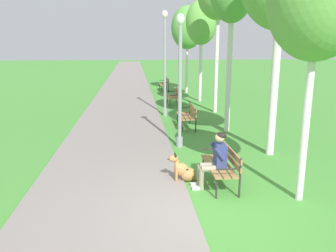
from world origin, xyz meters
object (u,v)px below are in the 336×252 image
Objects in this scene: park_bench_mid at (188,114)px; dog_shepherd at (184,171)px; lamp_post_near at (180,81)px; park_bench_furthest at (165,83)px; person_seated_on_near_bench at (215,158)px; birch_tree_fifth at (201,23)px; park_bench_far at (174,96)px; lamp_post_mid at (165,63)px; park_bench_near at (223,163)px; birch_tree_sixth at (187,28)px.

park_bench_mid reaches higher than dog_shepherd.
park_bench_furthest is at bearing 86.90° from lamp_post_near.
person_seated_on_near_bench is 12.14m from birch_tree_fifth.
lamp_post_near is at bearing -95.42° from park_bench_far.
lamp_post_near is 4.72m from lamp_post_mid.
park_bench_near is 1.80× the size of dog_shepherd.
birch_tree_fifth is (1.54, 1.27, 3.60)m from park_bench_far.
park_bench_far is at bearing 89.34° from park_bench_mid.
park_bench_furthest is at bearing 86.47° from dog_shepherd.
dog_shepherd is at bearing 161.78° from park_bench_near.
person_seated_on_near_bench is 7.99m from lamp_post_mid.
birch_tree_sixth reaches higher than lamp_post_mid.
birch_tree_fifth is (1.53, -4.29, 3.60)m from park_bench_furthest.
park_bench_far is 1.80× the size of dog_shepherd.
birch_tree_fifth is at bearing 75.08° from park_bench_mid.
birch_tree_sixth reaches higher than park_bench_far.
park_bench_near and park_bench_mid have the same top height.
dog_shepherd is at bearing -95.45° from park_bench_far.
dog_shepherd is 15.08m from birch_tree_sixth.
lamp_post_mid reaches higher than park_bench_near.
park_bench_furthest is 8.19m from lamp_post_mid.
dog_shepherd is 12.02m from birch_tree_fifth.
park_bench_furthest is at bearing 88.83° from person_seated_on_near_bench.
person_seated_on_near_bench reaches higher than park_bench_furthest.
park_bench_near is at bearing -85.60° from lamp_post_mid.
lamp_post_mid is at bearing 105.53° from park_bench_mid.
park_bench_mid is at bearing -98.32° from birch_tree_sixth.
lamp_post_near reaches higher than park_bench_mid.
park_bench_mid is at bearing -104.92° from birch_tree_fifth.
park_bench_mid is at bearing 89.46° from park_bench_near.
lamp_post_mid is 4.68m from birch_tree_fifth.
park_bench_mid is 1.20× the size of person_seated_on_near_bench.
lamp_post_near reaches higher than dog_shepherd.
park_bench_far is (0.11, 10.12, 0.00)m from park_bench_near.
lamp_post_mid reaches higher than lamp_post_near.
person_seated_on_near_bench is at bearing -91.75° from park_bench_far.
lamp_post_mid is (-0.70, -2.41, 1.77)m from park_bench_far.
park_bench_furthest is (0.01, 5.55, 0.00)m from park_bench_far.
park_bench_far is at bearing 73.86° from lamp_post_mid.
person_seated_on_near_bench is at bearing -83.34° from lamp_post_near.
park_bench_far and park_bench_furthest have the same top height.
park_bench_near is at bearing 28.51° from person_seated_on_near_bench.
park_bench_near is 5.39m from park_bench_mid.
park_bench_mid is at bearing -90.66° from park_bench_far.
dog_shepherd is 0.16× the size of birch_tree_fifth.
park_bench_mid is 0.34× the size of lamp_post_mid.
dog_shepherd is 7.71m from lamp_post_mid.
lamp_post_near reaches higher than park_bench_furthest.
park_bench_mid is 5.20m from dog_shepherd.
park_bench_mid is at bearing -90.36° from park_bench_furthest.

